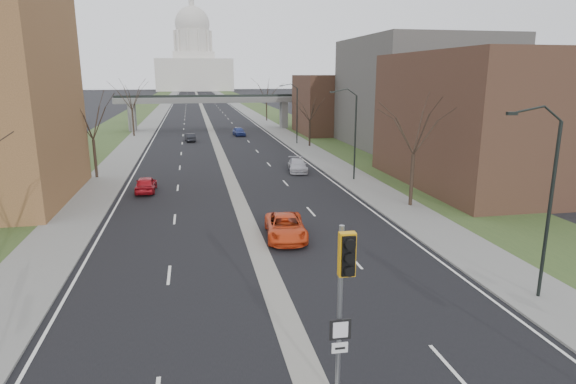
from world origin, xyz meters
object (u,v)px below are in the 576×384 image
object	(u,v)px
signal_pole_median	(343,287)
car_right_near	(286,227)
car_right_mid	(297,165)
car_left_far	(190,137)
car_right_far	(239,131)
car_left_near	(146,184)

from	to	relation	value
signal_pole_median	car_right_near	xyz separation A→B (m)	(1.41, 15.99, -3.32)
car_right_mid	car_left_far	bearing A→B (deg)	119.87
signal_pole_median	car_right_mid	world-z (taller)	signal_pole_median
signal_pole_median	car_right_near	bearing A→B (deg)	86.31
car_left_far	car_right_mid	distance (m)	28.82
car_left_far	car_right_far	distance (m)	9.95
signal_pole_median	car_right_mid	size ratio (longest dim) A/B	1.25
car_left_near	car_right_far	distance (m)	40.51
signal_pole_median	car_right_far	xyz separation A→B (m)	(3.73, 69.12, -3.32)
car_right_near	car_right_far	distance (m)	53.17
car_right_mid	car_left_near	bearing A→B (deg)	-149.89
signal_pole_median	car_left_far	xyz separation A→B (m)	(-4.40, 63.37, -3.42)
car_left_far	car_right_far	world-z (taller)	car_right_far
car_right_near	car_right_far	xyz separation A→B (m)	(2.32, 53.12, -0.00)
signal_pole_median	car_right_far	bearing A→B (deg)	88.25
car_left_far	car_left_near	bearing A→B (deg)	76.95
car_left_near	car_right_near	size ratio (longest dim) A/B	0.80
signal_pole_median	car_right_mid	xyz separation A→B (m)	(6.75, 36.79, -3.37)
car_left_near	car_left_far	xyz separation A→B (m)	(3.87, 32.95, -0.09)
signal_pole_median	car_right_far	distance (m)	69.30
car_right_near	car_right_mid	world-z (taller)	car_right_near
car_right_mid	signal_pole_median	bearing A→B (deg)	-93.26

